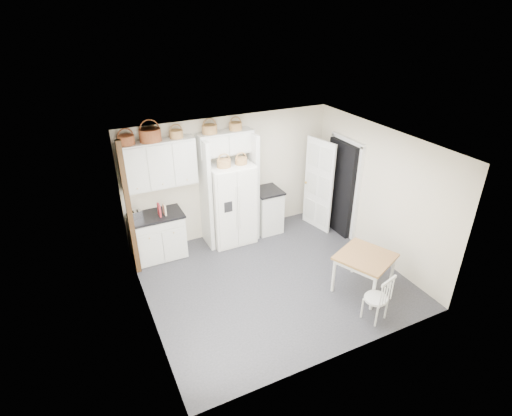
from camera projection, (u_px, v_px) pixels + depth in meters
floor at (273, 279)px, 7.41m from camera, size 4.50×4.50×0.00m
ceiling at (277, 145)px, 6.22m from camera, size 4.50×4.50×0.00m
wall_back at (230, 177)px, 8.42m from camera, size 4.50×0.00×4.50m
wall_left at (142, 250)px, 5.95m from camera, size 0.00×4.00×4.00m
wall_right at (378, 194)px, 7.69m from camera, size 0.00×4.00×4.00m
refrigerator at (231, 203)px, 8.28m from camera, size 0.90×0.72×1.74m
base_cab_left at (159, 236)px, 7.91m from camera, size 0.97×0.61×0.90m
base_cab_right at (267, 211)px, 8.84m from camera, size 0.53×0.64×0.94m
dining_table at (363, 273)px, 7.00m from camera, size 1.14×1.14×0.72m
windsor_chair at (376, 298)px, 6.33m from camera, size 0.47×0.45×0.80m
counter_left at (156, 215)px, 7.70m from camera, size 1.01×0.65×0.04m
counter_right at (267, 191)px, 8.61m from camera, size 0.58×0.68×0.04m
toaster at (136, 215)px, 7.50m from camera, size 0.26×0.20×0.16m
cookbook_red at (159, 210)px, 7.59m from camera, size 0.04×0.16×0.25m
cookbook_cream at (164, 209)px, 7.64m from camera, size 0.05×0.15×0.22m
basket_upper_a at (126, 140)px, 6.98m from camera, size 0.29×0.29×0.17m
basket_upper_b at (150, 135)px, 7.13m from camera, size 0.39×0.39×0.23m
basket_upper_c at (176, 134)px, 7.33m from camera, size 0.25×0.25×0.14m
basket_bridge_a at (210, 129)px, 7.58m from camera, size 0.29×0.29×0.16m
basket_bridge_b at (236, 126)px, 7.79m from camera, size 0.26×0.26×0.15m
basket_fridge_a at (224, 163)px, 7.70m from camera, size 0.28×0.28×0.15m
basket_fridge_b at (241, 161)px, 7.85m from camera, size 0.24×0.24×0.13m
upper_cabinet at (158, 164)px, 7.42m from camera, size 1.40×0.34×0.90m
bridge_cabinet at (225, 143)px, 7.84m from camera, size 1.12×0.34×0.45m
fridge_panel_left at (206, 195)px, 7.99m from camera, size 0.08×0.60×2.30m
fridge_panel_right at (252, 186)px, 8.38m from camera, size 0.08×0.60×2.30m
trim_post at (129, 211)px, 7.05m from camera, size 0.09×0.09×2.60m
doorway_void at (341, 188)px, 8.58m from camera, size 0.18×0.85×2.05m
door_slab at (318, 185)px, 8.71m from camera, size 0.21×0.79×2.05m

